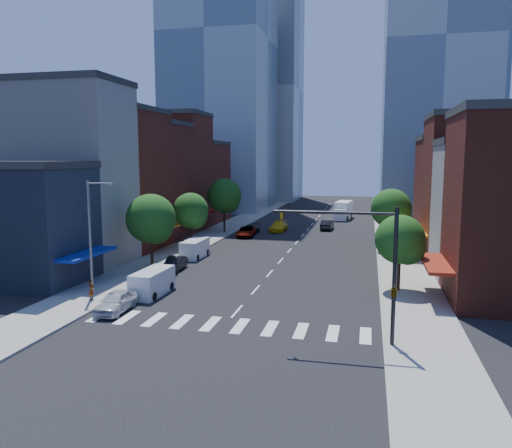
{
  "coord_description": "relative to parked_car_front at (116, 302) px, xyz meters",
  "views": [
    {
      "loc": [
        8.94,
        -33.27,
        10.9
      ],
      "look_at": [
        -0.82,
        9.77,
        5.0
      ],
      "focal_mm": 35.0,
      "sensor_mm": 36.0,
      "label": 1
    }
  ],
  "objects": [
    {
      "name": "ground",
      "position": [
        8.37,
        2.0,
        -0.74
      ],
      "size": [
        220.0,
        220.0,
        0.0
      ],
      "primitive_type": "plane",
      "color": "black",
      "rests_on": "ground"
    },
    {
      "name": "sidewalk_left",
      "position": [
        -4.13,
        42.0,
        -0.67
      ],
      "size": [
        5.0,
        120.0,
        0.15
      ],
      "primitive_type": "cube",
      "color": "gray",
      "rests_on": "ground"
    },
    {
      "name": "sidewalk_right",
      "position": [
        20.87,
        42.0,
        -0.67
      ],
      "size": [
        5.0,
        120.0,
        0.15
      ],
      "primitive_type": "cube",
      "color": "gray",
      "rests_on": "ground"
    },
    {
      "name": "crosswalk",
      "position": [
        8.37,
        -1.0,
        -0.74
      ],
      "size": [
        19.0,
        3.0,
        0.01
      ],
      "primitive_type": "cube",
      "color": "silver",
      "rests_on": "ground"
    },
    {
      "name": "bldg_left_0",
      "position": [
        -12.63,
        6.0,
        4.26
      ],
      "size": [
        12.0,
        8.0,
        10.0
      ],
      "primitive_type": "cube",
      "color": "#2A3247",
      "rests_on": "ground"
    },
    {
      "name": "bldg_left_1",
      "position": [
        -12.63,
        14.0,
        8.26
      ],
      "size": [
        12.0,
        8.0,
        18.0
      ],
      "primitive_type": "cube",
      "color": "beige",
      "rests_on": "ground"
    },
    {
      "name": "bldg_left_2",
      "position": [
        -12.63,
        22.5,
        7.26
      ],
      "size": [
        12.0,
        9.0,
        16.0
      ],
      "primitive_type": "cube",
      "color": "#591E15",
      "rests_on": "ground"
    },
    {
      "name": "bldg_left_3",
      "position": [
        -12.63,
        31.0,
        6.76
      ],
      "size": [
        12.0,
        8.0,
        15.0
      ],
      "primitive_type": "cube",
      "color": "#582116",
      "rests_on": "ground"
    },
    {
      "name": "bldg_left_4",
      "position": [
        -12.63,
        39.5,
        7.76
      ],
      "size": [
        12.0,
        9.0,
        17.0
      ],
      "primitive_type": "cube",
      "color": "#591E15",
      "rests_on": "ground"
    },
    {
      "name": "bldg_left_5",
      "position": [
        -12.63,
        49.0,
        5.76
      ],
      "size": [
        12.0,
        10.0,
        13.0
      ],
      "primitive_type": "cube",
      "color": "#582116",
      "rests_on": "ground"
    },
    {
      "name": "bldg_right_1",
      "position": [
        29.37,
        17.0,
        5.26
      ],
      "size": [
        12.0,
        8.0,
        12.0
      ],
      "primitive_type": "cube",
      "color": "beige",
      "rests_on": "ground"
    },
    {
      "name": "bldg_right_2",
      "position": [
        29.37,
        26.0,
        6.76
      ],
      "size": [
        12.0,
        10.0,
        15.0
      ],
      "primitive_type": "cube",
      "color": "#591E15",
      "rests_on": "ground"
    },
    {
      "name": "bldg_right_3",
      "position": [
        29.37,
        36.0,
        5.76
      ],
      "size": [
        12.0,
        10.0,
        13.0
      ],
      "primitive_type": "cube",
      "color": "#582116",
      "rests_on": "ground"
    },
    {
      "name": "tower_nw",
      "position": [
        -13.63,
        72.0,
        34.26
      ],
      "size": [
        20.0,
        22.0,
        70.0
      ],
      "primitive_type": "cube",
      "color": "#8C99A8",
      "rests_on": "ground"
    },
    {
      "name": "tower_ne",
      "position": [
        28.37,
        64.0,
        29.26
      ],
      "size": [
        18.0,
        20.0,
        60.0
      ],
      "primitive_type": "cube",
      "color": "#9EA5AD",
      "rests_on": "ground"
    },
    {
      "name": "tower_far_e",
      "position": [
        32.37,
        87.0,
        39.26
      ],
      "size": [
        22.0,
        22.0,
        80.0
      ],
      "primitive_type": "cube",
      "color": "#8C99A8",
      "rests_on": "ground"
    },
    {
      "name": "tower_far_w",
      "position": [
        -9.63,
        97.0,
        27.26
      ],
      "size": [
        18.0,
        18.0,
        56.0
      ],
      "primitive_type": "cube",
      "color": "#9EA5AD",
      "rests_on": "ground"
    },
    {
      "name": "traffic_signal",
      "position": [
        18.31,
        -2.5,
        3.41
      ],
      "size": [
        7.24,
        2.24,
        8.0
      ],
      "color": "black",
      "rests_on": "sidewalk_right"
    },
    {
      "name": "streetlight",
      "position": [
        -3.44,
        3.0,
        4.53
      ],
      "size": [
        2.25,
        0.25,
        9.0
      ],
      "color": "slate",
      "rests_on": "sidewalk_left"
    },
    {
      "name": "tree_left_near",
      "position": [
        -2.98,
        12.92,
        4.12
      ],
      "size": [
        4.8,
        4.8,
        7.3
      ],
      "color": "black",
      "rests_on": "sidewalk_left"
    },
    {
      "name": "tree_left_mid",
      "position": [
        -2.98,
        23.92,
        3.78
      ],
      "size": [
        4.2,
        4.2,
        6.65
      ],
      "color": "black",
      "rests_on": "sidewalk_left"
    },
    {
      "name": "tree_left_far",
      "position": [
        -2.98,
        37.92,
        4.46
      ],
      "size": [
        5.0,
        5.0,
        7.75
      ],
      "color": "black",
      "rests_on": "sidewalk_left"
    },
    {
      "name": "tree_right_near",
      "position": [
        20.02,
        9.92,
        3.45
      ],
      "size": [
        4.0,
        4.0,
        6.2
      ],
      "color": "black",
      "rests_on": "sidewalk_right"
    },
    {
      "name": "tree_right_far",
      "position": [
        20.02,
        27.92,
        4.12
      ],
      "size": [
        4.6,
        4.6,
        7.2
      ],
      "color": "black",
      "rests_on": "sidewalk_right"
    },
    {
      "name": "parked_car_front",
      "position": [
        0.0,
        0.0,
        0.0
      ],
      "size": [
        1.88,
        4.42,
        1.49
      ],
      "primitive_type": "imported",
      "rotation": [
        0.0,
        0.0,
        0.03
      ],
      "color": "silver",
      "rests_on": "ground"
    },
    {
      "name": "parked_car_second",
      "position": [
        -0.9,
        13.25,
        -0.08
      ],
      "size": [
        1.59,
        4.11,
        1.34
      ],
      "primitive_type": "imported",
      "rotation": [
        0.0,
        0.0,
        0.04
      ],
      "color": "black",
      "rests_on": "ground"
    },
    {
      "name": "parked_car_third",
      "position": [
        0.87,
        34.96,
        -0.05
      ],
      "size": [
        2.79,
        5.19,
        1.38
      ],
      "primitive_type": "imported",
      "rotation": [
        0.0,
        0.0,
        0.1
      ],
      "color": "#999999",
      "rests_on": "ground"
    },
    {
      "name": "parked_car_rear",
      "position": [
        0.87,
        37.44,
        -0.09
      ],
      "size": [
        2.34,
        4.69,
        1.31
      ],
      "primitive_type": "imported",
      "rotation": [
        0.0,
        0.0,
        -0.11
      ],
      "color": "black",
      "rests_on": "ground"
    },
    {
      "name": "cargo_van_near",
      "position": [
        0.64,
        4.65,
        0.25
      ],
      "size": [
        2.05,
        4.78,
        2.01
      ],
      "rotation": [
        0.0,
        0.0,
        -0.03
      ],
      "color": "silver",
      "rests_on": "ground"
    },
    {
      "name": "cargo_van_far",
      "position": [
        -1.14,
        19.58,
        0.24
      ],
      "size": [
        1.98,
        4.68,
        1.98
      ],
      "rotation": [
        0.0,
        0.0,
        -0.02
      ],
      "color": "white",
      "rests_on": "ground"
    },
    {
      "name": "taxi",
      "position": [
        4.36,
        40.99,
        -0.01
      ],
      "size": [
        2.25,
        5.13,
        1.47
      ],
      "primitive_type": "imported",
      "rotation": [
        0.0,
        0.0,
        -0.04
      ],
      "color": "#DAB50B",
      "rests_on": "ground"
    },
    {
      "name": "traffic_car_oncoming",
      "position": [
        11.25,
        44.33,
        0.01
      ],
      "size": [
        1.79,
        4.63,
        1.51
      ],
      "primitive_type": "imported",
      "rotation": [
        0.0,
        0.0,
        3.1
      ],
      "color": "black",
      "rests_on": "ground"
    },
    {
      "name": "traffic_car_far",
      "position": [
        13.3,
        61.07,
        0.0
      ],
      "size": [
        1.96,
        4.45,
        1.49
      ],
      "primitive_type": "imported",
      "rotation": [
        0.0,
        0.0,
        3.19
      ],
      "color": "#999999",
      "rests_on": "ground"
    },
    {
      "name": "box_truck",
      "position": [
        12.94,
        58.09,
        0.73
      ],
      "size": [
        3.03,
        7.95,
        3.13
      ],
      "rotation": [
        0.0,
        0.0,
        -0.1
      ],
      "color": "white",
      "rests_on": "ground"
    },
    {
      "name": "pedestrian_near",
      "position": [
        -3.04,
        1.89,
        0.17
      ],
      "size": [
        0.37,
        0.56,
        1.54
      ],
      "primitive_type": "imported",
      "rotation": [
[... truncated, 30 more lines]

